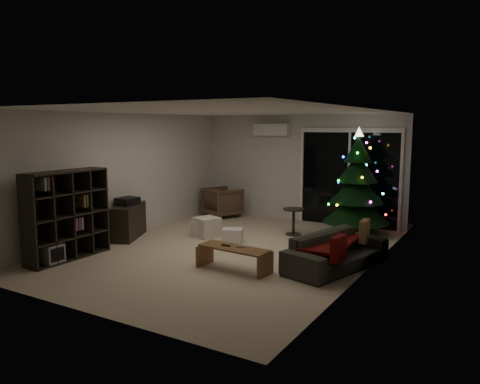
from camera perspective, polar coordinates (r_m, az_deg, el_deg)
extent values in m
plane|color=beige|center=(8.53, -1.62, -7.19)|extent=(6.50, 6.50, 0.00)
plane|color=white|center=(8.23, -1.69, 9.83)|extent=(6.50, 6.50, 0.00)
cube|color=silver|center=(11.16, 7.32, 2.90)|extent=(5.00, 0.02, 2.50)
cube|color=silver|center=(5.84, -18.98, -2.23)|extent=(5.00, 0.02, 2.50)
cube|color=silver|center=(9.85, -14.04, 2.03)|extent=(0.02, 6.50, 2.50)
cube|color=silver|center=(7.28, 15.22, -0.10)|extent=(0.02, 6.50, 2.50)
cube|color=black|center=(10.74, 13.14, 1.48)|extent=(2.20, 0.02, 2.10)
cube|color=white|center=(11.30, 3.87, 7.58)|extent=(0.90, 0.22, 0.28)
cube|color=#3F3833|center=(11.41, 13.76, -3.76)|extent=(2.60, 1.00, 0.10)
cube|color=white|center=(11.69, 14.42, -0.76)|extent=(2.20, 0.06, 1.00)
cube|color=black|center=(9.70, -13.49, -3.49)|extent=(0.82, 1.16, 0.68)
cube|color=black|center=(9.63, -13.57, -1.09)|extent=(0.34, 0.41, 0.14)
imported|color=#433028|center=(11.62, -2.11, -1.23)|extent=(1.04, 1.05, 0.73)
cube|color=silver|center=(9.57, -4.04, -4.29)|extent=(0.57, 0.57, 0.40)
cube|color=silver|center=(9.59, -4.46, -4.53)|extent=(0.47, 0.38, 0.31)
cube|color=silver|center=(9.12, -0.92, -5.32)|extent=(0.46, 0.41, 0.27)
cylinder|color=black|center=(9.76, 6.53, -3.61)|extent=(0.57, 0.57, 0.56)
cylinder|color=black|center=(12.06, 0.80, 1.09)|extent=(0.25, 0.25, 1.55)
imported|color=#292A27|center=(7.61, 11.68, -7.07)|extent=(1.24, 2.06, 0.56)
cube|color=#4D0B04|center=(7.61, 11.00, -6.08)|extent=(0.60, 1.39, 0.05)
cube|color=olive|center=(8.09, 14.92, -4.62)|extent=(0.14, 0.38, 0.37)
cube|color=#4D0B04|center=(6.88, 11.93, -6.76)|extent=(0.14, 0.38, 0.37)
cube|color=black|center=(7.42, -1.75, -6.51)|extent=(0.15, 0.04, 0.02)
cube|color=slate|center=(7.33, 0.12, -6.68)|extent=(0.14, 0.08, 0.02)
cone|color=black|center=(9.94, 14.09, 1.26)|extent=(1.54, 1.54, 2.22)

